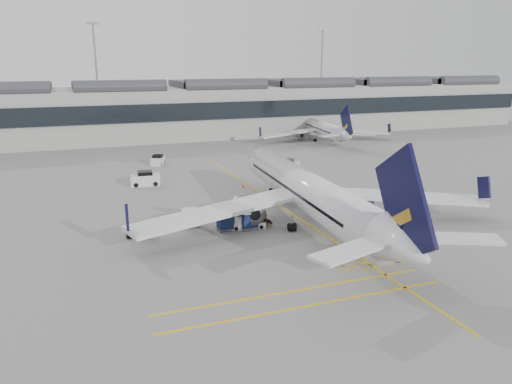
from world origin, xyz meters
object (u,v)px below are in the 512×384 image
object	(u,v)px
airliner_main	(310,193)
baggage_cart_a	(240,204)
pushback_tug	(140,231)
ramp_agent_a	(247,220)
ramp_agent_b	(265,217)
belt_loader	(247,223)

from	to	relation	value
airliner_main	baggage_cart_a	world-z (taller)	airliner_main
baggage_cart_a	pushback_tug	xyz separation A→B (m)	(-11.95, -4.53, -0.26)
ramp_agent_a	ramp_agent_b	xyz separation A→B (m)	(2.10, 0.35, -0.10)
airliner_main	belt_loader	world-z (taller)	airliner_main
airliner_main	ramp_agent_a	bearing A→B (deg)	176.70
ramp_agent_a	ramp_agent_b	distance (m)	2.13
ramp_agent_a	ramp_agent_b	world-z (taller)	ramp_agent_a
airliner_main	belt_loader	size ratio (longest dim) A/B	9.55
baggage_cart_a	ramp_agent_a	world-z (taller)	ramp_agent_a
airliner_main	baggage_cart_a	size ratio (longest dim) A/B	23.28
ramp_agent_a	baggage_cart_a	bearing A→B (deg)	31.33
baggage_cart_a	pushback_tug	distance (m)	12.79
belt_loader	ramp_agent_b	xyz separation A→B (m)	(2.11, 0.38, 0.27)
airliner_main	ramp_agent_b	xyz separation A→B (m)	(-4.59, 1.26, -2.51)
pushback_tug	belt_loader	bearing A→B (deg)	16.65
airliner_main	baggage_cart_a	distance (m)	8.87
baggage_cart_a	ramp_agent_b	xyz separation A→B (m)	(0.82, -5.33, -0.08)
ramp_agent_a	ramp_agent_b	size ratio (longest dim) A/B	1.13
belt_loader	ramp_agent_b	size ratio (longest dim) A/B	2.81
airliner_main	belt_loader	xyz separation A→B (m)	(-6.71, 0.88, -2.78)
ramp_agent_b	pushback_tug	bearing A→B (deg)	-5.36
airliner_main	belt_loader	bearing A→B (deg)	176.90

